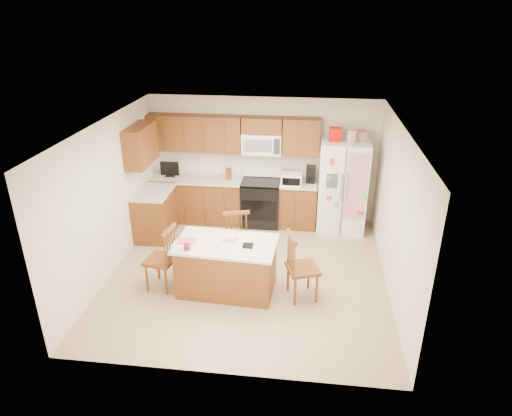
# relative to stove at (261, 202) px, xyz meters

# --- Properties ---
(ground) EXTENTS (4.50, 4.50, 0.00)m
(ground) POSITION_rel_stove_xyz_m (0.00, -1.94, -0.47)
(ground) COLOR #967E5B
(ground) RESTS_ON ground
(room_shell) EXTENTS (4.60, 4.60, 2.52)m
(room_shell) POSITION_rel_stove_xyz_m (0.00, -1.94, 0.97)
(room_shell) COLOR beige
(room_shell) RESTS_ON ground
(cabinetry) EXTENTS (3.36, 1.56, 2.15)m
(cabinetry) POSITION_rel_stove_xyz_m (-0.98, -0.15, 0.44)
(cabinetry) COLOR brown
(cabinetry) RESTS_ON ground
(stove) EXTENTS (0.76, 0.65, 1.13)m
(stove) POSITION_rel_stove_xyz_m (0.00, 0.00, 0.00)
(stove) COLOR black
(stove) RESTS_ON ground
(refrigerator) EXTENTS (0.90, 0.79, 2.04)m
(refrigerator) POSITION_rel_stove_xyz_m (1.57, -0.06, 0.45)
(refrigerator) COLOR white
(refrigerator) RESTS_ON ground
(island) EXTENTS (1.57, 0.97, 0.92)m
(island) POSITION_rel_stove_xyz_m (-0.26, -2.42, -0.05)
(island) COLOR brown
(island) RESTS_ON ground
(windsor_chair_left) EXTENTS (0.50, 0.52, 1.06)m
(windsor_chair_left) POSITION_rel_stove_xyz_m (-1.27, -2.46, 0.03)
(windsor_chair_left) COLOR brown
(windsor_chair_left) RESTS_ON ground
(windsor_chair_back) EXTENTS (0.57, 0.55, 1.06)m
(windsor_chair_back) POSITION_rel_stove_xyz_m (-0.25, -1.63, 0.03)
(windsor_chair_back) COLOR brown
(windsor_chair_back) RESTS_ON ground
(windsor_chair_right) EXTENTS (0.57, 0.59, 1.08)m
(windsor_chair_right) POSITION_rel_stove_xyz_m (0.88, -2.47, 0.04)
(windsor_chair_right) COLOR brown
(windsor_chair_right) RESTS_ON ground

